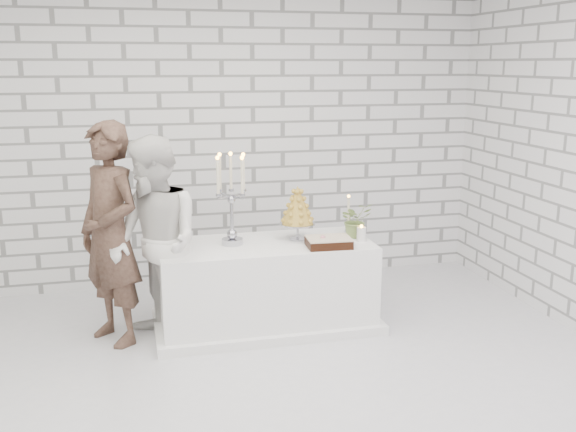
{
  "coord_description": "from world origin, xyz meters",
  "views": [
    {
      "loc": [
        -0.62,
        -4.04,
        2.24
      ],
      "look_at": [
        0.59,
        0.88,
        1.05
      ],
      "focal_mm": 40.54,
      "sensor_mm": 36.0,
      "label": 1
    }
  ],
  "objects_px": {
    "cake_table": "(266,285)",
    "groom": "(110,234)",
    "bride": "(155,244)",
    "croquembouche": "(297,213)",
    "candelabra": "(231,199)"
  },
  "relations": [
    {
      "from": "groom",
      "to": "bride",
      "type": "height_order",
      "value": "groom"
    },
    {
      "from": "cake_table",
      "to": "croquembouche",
      "type": "relative_size",
      "value": 3.78
    },
    {
      "from": "cake_table",
      "to": "candelabra",
      "type": "relative_size",
      "value": 2.29
    },
    {
      "from": "groom",
      "to": "candelabra",
      "type": "height_order",
      "value": "groom"
    },
    {
      "from": "cake_table",
      "to": "groom",
      "type": "bearing_deg",
      "value": 179.52
    },
    {
      "from": "groom",
      "to": "bride",
      "type": "xyz_separation_m",
      "value": [
        0.34,
        -0.18,
        -0.05
      ]
    },
    {
      "from": "cake_table",
      "to": "groom",
      "type": "relative_size",
      "value": 0.99
    },
    {
      "from": "cake_table",
      "to": "bride",
      "type": "relative_size",
      "value": 1.05
    },
    {
      "from": "cake_table",
      "to": "croquembouche",
      "type": "distance_m",
      "value": 0.68
    },
    {
      "from": "cake_table",
      "to": "candelabra",
      "type": "distance_m",
      "value": 0.82
    },
    {
      "from": "groom",
      "to": "croquembouche",
      "type": "relative_size",
      "value": 3.81
    },
    {
      "from": "bride",
      "to": "croquembouche",
      "type": "relative_size",
      "value": 3.59
    },
    {
      "from": "cake_table",
      "to": "groom",
      "type": "xyz_separation_m",
      "value": [
        -1.27,
        0.01,
        0.53
      ]
    },
    {
      "from": "bride",
      "to": "croquembouche",
      "type": "xyz_separation_m",
      "value": [
        1.22,
        0.22,
        0.13
      ]
    },
    {
      "from": "groom",
      "to": "candelabra",
      "type": "relative_size",
      "value": 2.31
    }
  ]
}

